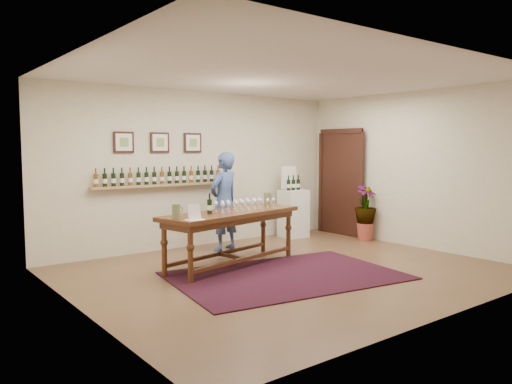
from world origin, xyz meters
TOP-DOWN VIEW (x-y plane):
  - ground at (0.00, 0.00)m, footprint 6.00×6.00m
  - room_shell at (2.11, 1.86)m, footprint 6.00×6.00m
  - rug at (-0.23, -0.19)m, footprint 3.39×2.53m
  - tasting_table at (-0.49, 0.77)m, footprint 2.47×1.23m
  - table_glasses at (-0.24, 0.85)m, footprint 1.17×0.32m
  - table_bottles at (-0.92, 0.76)m, footprint 0.30×0.23m
  - pitcher_left at (-1.54, 0.55)m, footprint 0.15×0.15m
  - pitcher_right at (0.48, 1.12)m, footprint 0.15×0.15m
  - menu_card at (-1.39, 0.33)m, footprint 0.25×0.19m
  - display_pedestal at (1.93, 2.08)m, footprint 0.52×0.52m
  - pedestal_bottles at (1.89, 2.04)m, footprint 0.27×0.10m
  - info_sign at (1.92, 2.21)m, footprint 0.36×0.05m
  - potted_plant at (2.75, 0.92)m, footprint 0.49×0.49m
  - person at (0.10, 1.84)m, footprint 0.71×0.55m

SIDE VIEW (x-z plane):
  - ground at x=0.00m, z-range 0.00..0.00m
  - rug at x=-0.23m, z-range 0.00..0.02m
  - display_pedestal at x=1.93m, z-range 0.00..0.95m
  - potted_plant at x=2.75m, z-range 0.08..1.00m
  - tasting_table at x=-0.49m, z-range 0.29..1.13m
  - person at x=0.10m, z-range 0.00..1.72m
  - table_glasses at x=-0.24m, z-range 0.84..1.00m
  - pitcher_left at x=-1.54m, z-range 0.84..1.04m
  - pitcher_right at x=0.48m, z-range 0.84..1.04m
  - menu_card at x=-1.39m, z-range 0.84..1.05m
  - table_bottles at x=-0.92m, z-range 0.84..1.13m
  - pedestal_bottles at x=1.89m, z-range 0.95..1.22m
  - room_shell at x=2.11m, z-range -1.88..4.12m
  - info_sign at x=1.92m, z-range 0.95..1.44m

